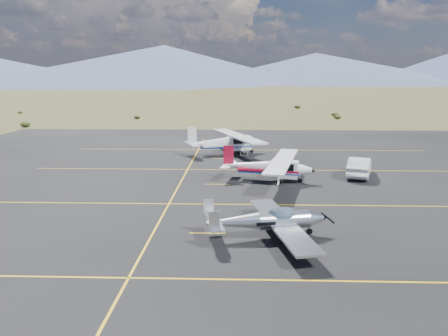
% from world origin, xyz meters
% --- Properties ---
extents(ground, '(1600.00, 1600.00, 0.00)m').
position_xyz_m(ground, '(0.00, 0.00, 0.00)').
color(ground, '#383D1C').
rests_on(ground, ground).
extents(apron, '(72.00, 72.00, 0.02)m').
position_xyz_m(apron, '(0.00, 7.00, 0.00)').
color(apron, black).
rests_on(apron, ground).
extents(aircraft_low_wing, '(6.52, 8.97, 1.94)m').
position_xyz_m(aircraft_low_wing, '(0.34, -3.98, 0.93)').
color(aircraft_low_wing, silver).
rests_on(aircraft_low_wing, apron).
extents(aircraft_cessna, '(7.01, 10.99, 2.78)m').
position_xyz_m(aircraft_cessna, '(1.13, 8.78, 1.24)').
color(aircraft_cessna, white).
rests_on(aircraft_cessna, apron).
extents(aircraft_plain, '(8.87, 12.29, 3.18)m').
position_xyz_m(aircraft_plain, '(-2.63, 20.91, 1.41)').
color(aircraft_plain, white).
rests_on(aircraft_plain, apron).
extents(sedan, '(3.31, 5.33, 1.66)m').
position_xyz_m(sedan, '(9.02, 10.73, 0.84)').
color(sedan, white).
rests_on(sedan, apron).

